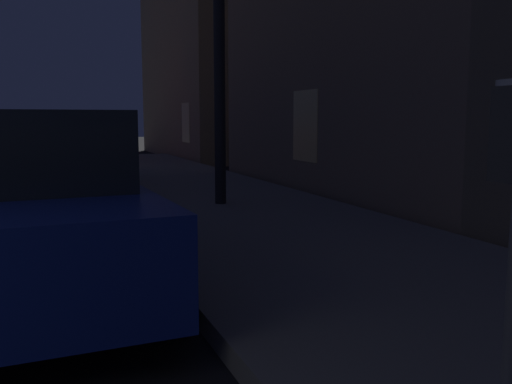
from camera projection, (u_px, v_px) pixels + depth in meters
The scene contains 3 objects.
car_blue at pixel (10, 204), 4.33m from camera, with size 2.14×4.20×1.43m.
car_black at pixel (25, 156), 9.64m from camera, with size 2.13×4.19×1.43m.
car_red at pixel (30, 142), 15.52m from camera, with size 1.99×4.34×1.43m.
Camera 1 is at (3.08, -1.13, 1.38)m, focal length 38.82 mm.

